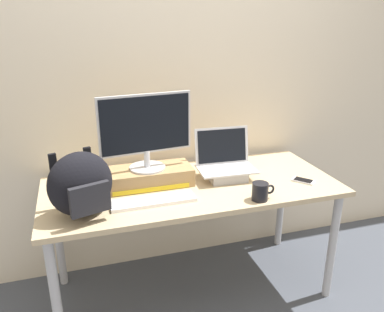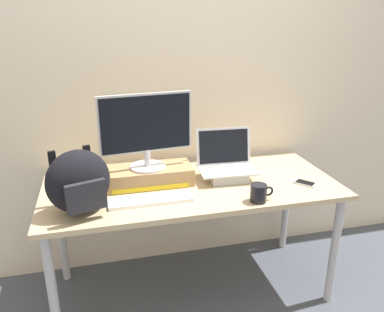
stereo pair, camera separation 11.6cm
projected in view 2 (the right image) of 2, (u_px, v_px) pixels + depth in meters
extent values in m
plane|color=#474C56|center=(192.00, 288.00, 2.54)|extent=(20.00, 20.00, 0.00)
cube|color=beige|center=(175.00, 79.00, 2.53)|extent=(7.00, 0.10, 2.60)
cube|color=tan|center=(192.00, 187.00, 2.29)|extent=(1.73, 0.74, 0.03)
cylinder|color=#B2B2B7|center=(53.00, 295.00, 1.95)|extent=(0.05, 0.05, 0.72)
cylinder|color=#B2B2B7|center=(334.00, 251.00, 2.32)|extent=(0.05, 0.05, 0.72)
cylinder|color=#B2B2B7|center=(61.00, 232.00, 2.52)|extent=(0.05, 0.05, 0.72)
cylinder|color=#B2B2B7|center=(286.00, 205.00, 2.89)|extent=(0.05, 0.05, 0.72)
cube|color=#A88456|center=(148.00, 176.00, 2.28)|extent=(0.52, 0.22, 0.10)
cube|color=yellow|center=(151.00, 189.00, 2.19)|extent=(0.44, 0.00, 0.03)
cylinder|color=silver|center=(148.00, 167.00, 2.26)|extent=(0.21, 0.21, 0.01)
cylinder|color=silver|center=(147.00, 158.00, 2.24)|extent=(0.04, 0.04, 0.10)
cube|color=silver|center=(146.00, 123.00, 2.17)|extent=(0.54, 0.08, 0.34)
cube|color=black|center=(146.00, 124.00, 2.16)|extent=(0.51, 0.06, 0.32)
cube|color=#ADADB2|center=(227.00, 175.00, 2.35)|extent=(0.23, 0.21, 0.06)
cube|color=silver|center=(227.00, 170.00, 2.34)|extent=(0.36, 0.25, 0.01)
cube|color=#B7B7BC|center=(226.00, 168.00, 2.36)|extent=(0.31, 0.14, 0.00)
cube|color=silver|center=(224.00, 146.00, 2.39)|extent=(0.35, 0.07, 0.23)
cube|color=black|center=(224.00, 146.00, 2.38)|extent=(0.31, 0.06, 0.20)
cube|color=white|center=(151.00, 200.00, 2.07)|extent=(0.46, 0.13, 0.02)
cube|color=silver|center=(151.00, 198.00, 2.07)|extent=(0.43, 0.11, 0.00)
ellipsoid|color=black|center=(78.00, 181.00, 1.92)|extent=(0.37, 0.30, 0.33)
cube|color=#232328|center=(86.00, 197.00, 1.83)|extent=(0.19, 0.09, 0.15)
cube|color=black|center=(54.00, 174.00, 1.97)|extent=(0.04, 0.03, 0.25)
cube|color=black|center=(88.00, 167.00, 2.05)|extent=(0.04, 0.03, 0.25)
cylinder|color=black|center=(258.00, 193.00, 2.06)|extent=(0.09, 0.09, 0.10)
torus|color=black|center=(269.00, 191.00, 2.07)|extent=(0.06, 0.01, 0.06)
cube|color=silver|center=(305.00, 183.00, 2.29)|extent=(0.13, 0.14, 0.01)
cube|color=black|center=(305.00, 182.00, 2.29)|extent=(0.11, 0.12, 0.00)
sphere|color=#56B256|center=(85.00, 181.00, 2.20)|extent=(0.11, 0.11, 0.11)
sphere|color=black|center=(82.00, 183.00, 2.15)|extent=(0.01, 0.01, 0.01)
sphere|color=black|center=(88.00, 182.00, 2.16)|extent=(0.01, 0.01, 0.01)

